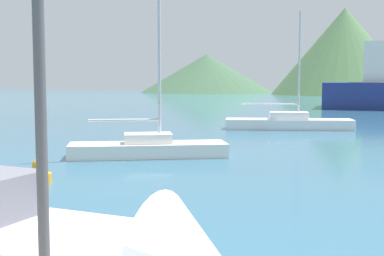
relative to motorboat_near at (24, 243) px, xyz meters
name	(u,v)px	position (x,y,z in m)	size (l,w,h in m)	color
motorboat_near	(24,243)	(0.00, 0.00, 0.00)	(8.04, 2.53, 2.25)	silver
sailboat_inner	(148,145)	(-3.85, 11.62, 0.05)	(6.05, 4.50, 11.26)	white
sailboat_middle	(289,122)	(-1.37, 24.94, 0.00)	(7.66, 3.95, 6.96)	white
buoy_marker	(40,173)	(-4.31, 5.78, -0.11)	(0.64, 0.64, 0.73)	orange
hill_west	(206,73)	(-37.13, 102.83, 3.76)	(28.93, 28.93, 8.35)	#38563D
hill_central	(344,51)	(-7.64, 99.73, 7.83)	(27.55, 27.55, 16.49)	#476B42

